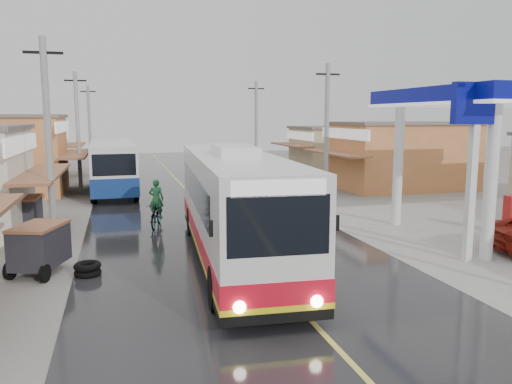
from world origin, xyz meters
TOP-DOWN VIEW (x-y plane):
  - ground at (0.00, 0.00)m, footprint 120.00×120.00m
  - road at (0.00, 15.00)m, footprint 12.00×90.00m
  - centre_line at (0.00, 15.00)m, footprint 0.15×90.00m
  - shopfronts_right at (15.00, 12.00)m, footprint 11.00×44.00m
  - utility_poles_left at (-7.00, 16.00)m, footprint 1.60×50.00m
  - utility_poles_right at (7.00, 15.00)m, footprint 1.60×36.00m
  - coach_bus at (-0.63, 5.44)m, footprint 3.74×13.17m
  - second_bus at (-4.88, 22.65)m, footprint 3.05×10.20m
  - cyclist at (-2.88, 11.61)m, footprint 1.24×2.21m
  - tricycle_near at (-7.06, 5.59)m, footprint 1.96×2.44m
  - tricycle_far at (-8.56, 12.19)m, footprint 1.37×2.06m
  - tyre_stack at (-5.57, 4.91)m, footprint 0.86×0.86m

SIDE VIEW (x-z plane):
  - ground at x=0.00m, z-range 0.00..0.00m
  - shopfronts_right at x=15.00m, z-range -2.40..2.40m
  - utility_poles_left at x=-7.00m, z-range -4.00..4.00m
  - utility_poles_right at x=7.00m, z-range -4.00..4.00m
  - road at x=0.00m, z-range 0.00..0.02m
  - centre_line at x=0.00m, z-range 0.02..0.03m
  - tyre_stack at x=-5.57m, z-range 0.00..0.44m
  - cyclist at x=-2.88m, z-range -0.39..1.87m
  - tricycle_far at x=-8.56m, z-range 0.11..1.68m
  - tricycle_near at x=-7.06m, z-range 0.12..1.73m
  - second_bus at x=-4.88m, z-range 0.13..3.49m
  - coach_bus at x=-0.63m, z-range -0.07..3.99m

